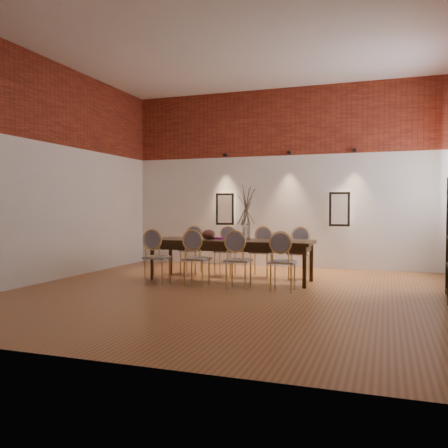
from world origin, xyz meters
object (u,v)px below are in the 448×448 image
(chair_far_c, at_px, (261,252))
(chair_far_a, at_px, (191,250))
(chair_near_b, at_px, (197,259))
(dining_table, at_px, (231,260))
(bowl, at_px, (209,235))
(book, at_px, (216,238))
(chair_near_a, at_px, (158,257))
(chair_near_c, at_px, (239,260))
(vase, at_px, (246,232))
(chair_far_d, at_px, (299,253))
(chair_near_d, at_px, (283,262))
(chair_far_b, at_px, (225,251))

(chair_far_c, bearing_deg, chair_far_a, -0.00)
(chair_near_b, relative_size, chair_far_a, 1.00)
(dining_table, xyz_separation_m, bowl, (-0.42, -0.05, 0.46))
(dining_table, bearing_deg, book, 158.18)
(chair_near_b, xyz_separation_m, chair_far_c, (0.73, 1.51, 0.00))
(chair_near_a, xyz_separation_m, chair_far_c, (1.47, 1.52, 0.00))
(chair_near_c, bearing_deg, vase, 96.40)
(chair_far_a, bearing_deg, chair_far_c, 180.00)
(dining_table, relative_size, chair_near_c, 3.14)
(bowl, bearing_deg, chair_near_a, -133.95)
(chair_far_d, height_order, bowl, chair_far_d)
(chair_near_a, xyz_separation_m, chair_near_d, (2.22, 0.02, 0.00))
(book, bearing_deg, chair_far_b, 92.93)
(chair_far_c, distance_m, chair_far_d, 0.74)
(chair_near_d, bearing_deg, chair_far_a, 145.74)
(chair_near_b, distance_m, chair_far_b, 1.51)
(bowl, bearing_deg, dining_table, 7.20)
(chair_far_d, bearing_deg, book, 23.08)
(chair_near_a, relative_size, chair_near_c, 1.00)
(chair_near_a, relative_size, chair_near_b, 1.00)
(chair_near_c, distance_m, vase, 0.87)
(dining_table, relative_size, chair_far_c, 3.14)
(chair_near_c, bearing_deg, chair_far_b, 116.07)
(chair_near_a, distance_m, chair_far_b, 1.68)
(chair_near_d, relative_size, book, 3.62)
(chair_far_c, height_order, book, chair_far_c)
(chair_near_b, bearing_deg, chair_near_d, -0.00)
(chair_near_a, xyz_separation_m, chair_far_a, (-0.01, 1.51, 0.00))
(chair_near_d, relative_size, bowl, 3.92)
(chair_near_c, relative_size, book, 3.62)
(chair_near_b, height_order, chair_far_a, same)
(bowl, distance_m, book, 0.22)
(chair_far_a, xyz_separation_m, chair_far_b, (0.74, 0.01, 0.00))
(bowl, bearing_deg, book, 67.96)
(book, bearing_deg, chair_far_d, 23.48)
(vase, xyz_separation_m, bowl, (-0.70, -0.05, -0.06))
(chair_near_d, height_order, book, chair_near_d)
(chair_far_a, bearing_deg, chair_near_d, 145.74)
(chair_near_d, relative_size, chair_far_b, 1.00)
(chair_far_a, bearing_deg, dining_table, 145.74)
(chair_near_c, xyz_separation_m, chair_near_d, (0.74, 0.01, 0.00))
(chair_far_b, height_order, bowl, chair_far_b)
(vase, bearing_deg, dining_table, -179.61)
(chair_near_b, height_order, vase, vase)
(chair_near_b, bearing_deg, chair_far_b, 90.00)
(chair_far_a, bearing_deg, chair_near_a, 90.00)
(dining_table, distance_m, chair_near_d, 1.34)
(vase, height_order, book, vase)
(chair_near_c, xyz_separation_m, bowl, (-0.79, 0.70, 0.37))
(chair_near_b, relative_size, chair_far_b, 1.00)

